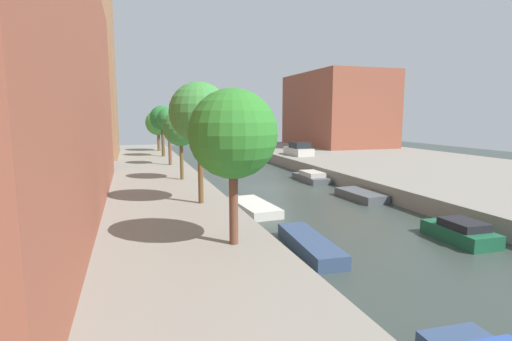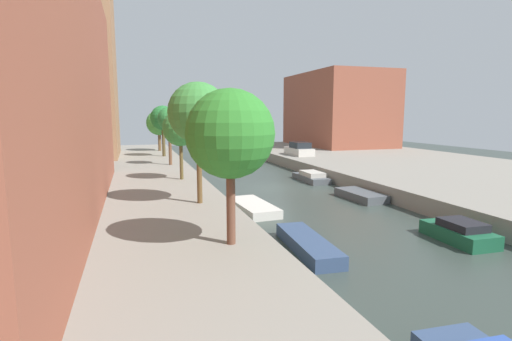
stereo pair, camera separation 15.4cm
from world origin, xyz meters
TOP-DOWN VIEW (x-y plane):
  - ground_plane at (0.00, 0.00)m, footprint 84.00×84.00m
  - quay_left at (-15.00, 0.00)m, footprint 20.00×64.00m
  - quay_right at (15.00, 0.00)m, footprint 20.00×64.00m
  - apartment_tower_far at (-16.00, 17.38)m, footprint 10.00×10.48m
  - low_block_right at (18.00, 23.22)m, footprint 10.00×15.83m
  - street_tree_0 at (-6.54, -13.83)m, footprint 2.92×2.92m
  - street_tree_1 at (-6.54, -7.46)m, footprint 2.88×2.88m
  - street_tree_2 at (-6.54, -0.09)m, footprint 2.35×2.35m
  - street_tree_3 at (-6.54, 7.90)m, footprint 1.98×1.98m
  - street_tree_4 at (-6.54, 15.23)m, footprint 2.52×2.52m
  - street_tree_5 at (-6.54, 21.72)m, footprint 2.95×2.95m
  - parked_car at (7.37, 12.11)m, footprint 1.88×4.20m
  - moored_boat_left_1 at (-3.20, -12.72)m, footprint 1.51×4.55m
  - moored_boat_left_2 at (-3.39, -6.05)m, footprint 1.96×4.38m
  - moored_boat_right_1 at (3.36, -13.58)m, footprint 1.61×3.13m
  - moored_boat_right_2 at (3.98, -5.14)m, footprint 1.83×3.69m
  - moored_boat_right_3 at (3.95, 1.95)m, footprint 1.58×4.22m

SIDE VIEW (x-z plane):
  - ground_plane at x=0.00m, z-range 0.00..0.00m
  - moored_boat_left_2 at x=-3.39m, z-range 0.00..0.47m
  - moored_boat_right_2 at x=3.98m, z-range 0.00..0.50m
  - moored_boat_left_1 at x=-3.20m, z-range 0.00..0.52m
  - moored_boat_right_3 at x=3.95m, z-range -0.07..0.73m
  - moored_boat_right_1 at x=3.36m, z-range -0.07..0.85m
  - quay_left at x=-15.00m, z-range 0.00..1.00m
  - quay_right at x=15.00m, z-range 0.00..1.00m
  - parked_car at x=7.37m, z-range 0.88..2.28m
  - street_tree_5 at x=-6.54m, z-range 1.90..6.71m
  - street_tree_2 at x=-6.54m, z-range 2.09..6.66m
  - street_tree_0 at x=-6.54m, z-range 2.09..7.22m
  - street_tree_3 at x=-6.54m, z-range 2.41..7.34m
  - street_tree_4 at x=-6.54m, z-range 2.30..7.51m
  - street_tree_1 at x=-6.54m, z-range 2.45..8.28m
  - low_block_right at x=18.00m, z-range 1.00..10.94m
  - apartment_tower_far at x=-16.00m, z-range 1.00..19.68m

